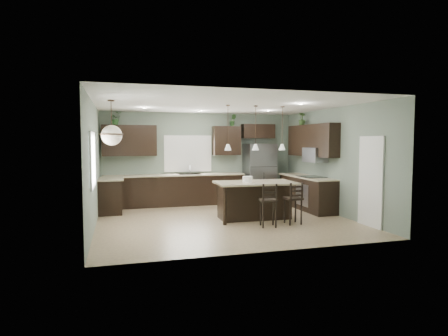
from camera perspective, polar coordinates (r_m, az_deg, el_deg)
ground at (r=9.23m, az=0.08°, el=-7.94°), size 6.00×6.00×0.00m
pantry_door at (r=9.02m, az=21.45°, el=-1.94°), size 0.04×0.82×2.04m
window_back at (r=11.62m, az=-5.52°, el=2.20°), size 1.35×0.02×1.00m
window_left at (r=7.91m, az=-19.51°, el=1.16°), size 0.02×1.10×1.00m
left_return_cabs at (r=10.49m, az=-16.93°, el=-4.17°), size 0.60×0.90×0.90m
left_return_countertop at (r=10.44m, az=-16.88°, el=-1.62°), size 0.66×0.96×0.04m
back_lower_cabs at (r=11.35m, az=-7.47°, el=-3.43°), size 4.20×0.60×0.90m
back_countertop at (r=11.28m, az=-7.47°, el=-1.07°), size 4.20×0.66×0.04m
sink_inset at (r=11.35m, az=-5.22°, el=-0.95°), size 0.70×0.45×0.01m
faucet at (r=11.31m, az=-5.20°, el=-0.23°), size 0.02×0.02×0.28m
back_upper_left at (r=11.27m, az=-14.20°, el=4.08°), size 1.55×0.34×0.90m
back_upper_right at (r=11.73m, az=0.39°, el=4.19°), size 0.85×0.34×0.90m
fridge_header at (r=12.07m, az=5.21°, el=5.59°), size 1.05×0.34×0.45m
right_lower_cabs at (r=10.97m, az=12.52°, el=-3.75°), size 0.60×2.35×0.90m
right_countertop at (r=10.91m, az=12.46°, el=-1.30°), size 0.66×2.35×0.04m
cooktop at (r=10.67m, az=13.16°, el=-1.30°), size 0.58×0.75×0.02m
wall_oven_front at (r=10.59m, az=11.77°, el=-4.01°), size 0.01×0.72×0.60m
right_upper_cabs at (r=10.93m, az=13.24°, el=4.10°), size 0.34×2.35×0.90m
microwave at (r=10.68m, az=13.69°, el=1.95°), size 0.40×0.75×0.40m
refrigerator at (r=11.87m, az=5.43°, el=-0.78°), size 0.90×0.74×1.85m
kitchen_island at (r=9.33m, az=4.77°, el=-4.95°), size 1.97×1.16×0.92m
serving_dish at (r=9.20m, az=3.61°, el=-1.72°), size 0.24×0.24×0.14m
bar_stool_center at (r=8.48m, az=6.76°, el=-5.62°), size 0.43×0.43×1.00m
bar_stool_right at (r=8.86m, az=10.46°, el=-5.28°), size 0.37×0.37×0.99m
pendant_left at (r=9.02m, az=0.60°, el=6.16°), size 0.17×0.17×1.10m
pendant_center at (r=9.22m, az=4.84°, el=6.10°), size 0.17×0.17×1.10m
pendant_right at (r=9.47m, az=8.87°, el=6.01°), size 0.17×0.17×1.10m
chandelier at (r=8.34m, az=-16.78°, el=6.62°), size 0.47×0.47×0.97m
plant_back_left at (r=11.26m, az=-16.21°, el=7.26°), size 0.40×0.38×0.36m
plant_back_right at (r=11.78m, az=1.36°, el=7.29°), size 0.24×0.22×0.37m
plant_right_wall at (r=11.43m, az=11.79°, el=7.33°), size 0.23×0.23×0.38m
room_shell at (r=9.04m, az=0.08°, el=2.66°), size 6.00×6.00×6.00m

